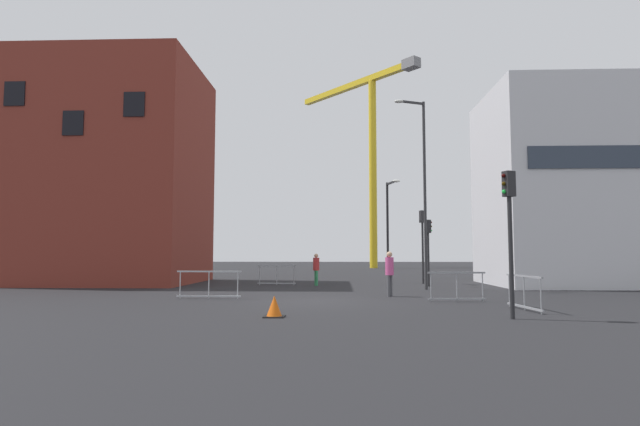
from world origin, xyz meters
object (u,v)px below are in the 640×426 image
(construction_crane, at_px, (369,137))
(traffic_light_median, at_px, (423,235))
(pedestrian_waiting, at_px, (390,270))
(traffic_cone_by_barrier, at_px, (274,307))
(traffic_light_island, at_px, (510,219))
(streetlamp_tall, at_px, (422,181))
(streetlamp_short, at_px, (389,222))
(pedestrian_walking, at_px, (316,267))
(traffic_light_crosswalk, at_px, (428,241))

(construction_crane, bearing_deg, traffic_light_median, -87.75)
(pedestrian_waiting, bearing_deg, traffic_cone_by_barrier, -119.95)
(construction_crane, distance_m, traffic_light_island, 47.32)
(traffic_light_median, bearing_deg, streetlamp_tall, -99.22)
(construction_crane, distance_m, streetlamp_short, 31.87)
(construction_crane, bearing_deg, traffic_light_island, -88.72)
(pedestrian_waiting, bearing_deg, pedestrian_walking, 116.33)
(traffic_light_median, height_order, pedestrian_waiting, traffic_light_median)
(pedestrian_walking, bearing_deg, streetlamp_tall, -27.29)
(traffic_light_island, distance_m, pedestrian_walking, 14.88)
(construction_crane, relative_size, traffic_light_crosswalk, 6.55)
(streetlamp_tall, relative_size, pedestrian_waiting, 5.08)
(pedestrian_walking, relative_size, traffic_cone_by_barrier, 2.93)
(pedestrian_waiting, bearing_deg, streetlamp_tall, 62.78)
(traffic_light_island, bearing_deg, streetlamp_short, 96.08)
(streetlamp_short, bearing_deg, traffic_light_crosswalk, -58.16)
(traffic_light_median, bearing_deg, pedestrian_waiting, -107.95)
(traffic_light_crosswalk, height_order, traffic_cone_by_barrier, traffic_light_crosswalk)
(traffic_light_crosswalk, relative_size, traffic_light_median, 0.84)
(construction_crane, height_order, traffic_light_crosswalk, construction_crane)
(pedestrian_walking, bearing_deg, traffic_light_island, -66.48)
(traffic_light_median, bearing_deg, pedestrian_walking, -162.83)
(construction_crane, distance_m, pedestrian_walking, 35.47)
(streetlamp_tall, height_order, streetlamp_short, streetlamp_tall)
(traffic_cone_by_barrier, bearing_deg, traffic_light_island, -1.70)
(traffic_light_median, height_order, pedestrian_walking, traffic_light_median)
(construction_crane, xyz_separation_m, traffic_light_median, (1.18, -30.10, -12.76))
(streetlamp_short, bearing_deg, traffic_light_island, -83.92)
(traffic_light_crosswalk, height_order, pedestrian_walking, traffic_light_crosswalk)
(pedestrian_walking, bearing_deg, traffic_cone_by_barrier, -92.40)
(streetlamp_tall, bearing_deg, pedestrian_walking, 152.71)
(traffic_light_median, relative_size, pedestrian_waiting, 2.31)
(traffic_light_island, distance_m, pedestrian_waiting, 7.54)
(traffic_cone_by_barrier, bearing_deg, traffic_light_median, 66.50)
(traffic_light_crosswalk, bearing_deg, streetlamp_tall, -105.92)
(pedestrian_waiting, bearing_deg, construction_crane, 87.65)
(pedestrian_walking, bearing_deg, pedestrian_waiting, -63.67)
(traffic_light_island, bearing_deg, traffic_light_crosswalk, 89.65)
(construction_crane, distance_m, traffic_cone_by_barrier, 48.15)
(streetlamp_tall, distance_m, pedestrian_walking, 7.35)
(traffic_light_crosswalk, bearing_deg, traffic_light_island, -90.35)
(traffic_light_island, height_order, pedestrian_waiting, traffic_light_island)
(traffic_light_median, distance_m, pedestrian_waiting, 9.14)
(construction_crane, height_order, traffic_light_island, construction_crane)
(streetlamp_short, distance_m, traffic_cone_by_barrier, 16.84)
(construction_crane, height_order, streetlamp_short, construction_crane)
(pedestrian_waiting, relative_size, traffic_cone_by_barrier, 3.09)
(traffic_light_median, bearing_deg, construction_crane, 92.25)
(streetlamp_tall, relative_size, traffic_light_crosswalk, 2.63)
(streetlamp_tall, bearing_deg, traffic_light_crosswalk, 74.08)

